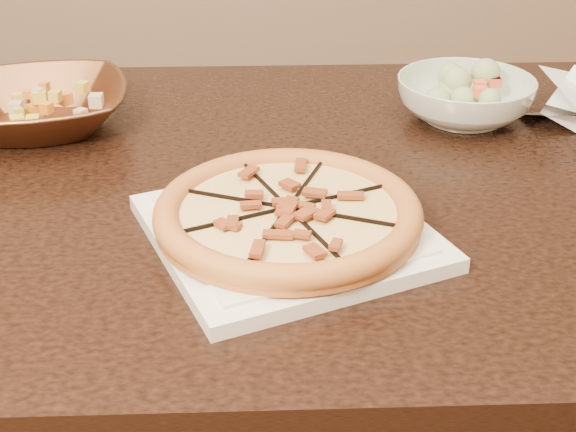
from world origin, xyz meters
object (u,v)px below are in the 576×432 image
Objects in this scene: dining_table at (204,240)px; bronze_bowl at (39,108)px; salad_bowl at (465,99)px; plate at (288,231)px; pizza at (288,213)px.

bronze_bowl is at bearing 145.81° from dining_table.
salad_bowl is at bearing 25.33° from dining_table.
dining_table is 0.23m from plate.
bronze_bowl is 0.64m from salad_bowl.
salad_bowl is at bearing 51.68° from plate.
plate is 1.45× the size of bronze_bowl.
plate reaches higher than dining_table.
plate is at bearing -43.21° from bronze_bowl.
dining_table is 4.65× the size of pizza.
dining_table is 3.70× the size of plate.
pizza is 1.46× the size of salad_bowl.
plate is 1.83× the size of salad_bowl.
pizza is 1.16× the size of bronze_bowl.
plate is 0.02m from pizza.
bronze_bowl is 1.26× the size of salad_bowl.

